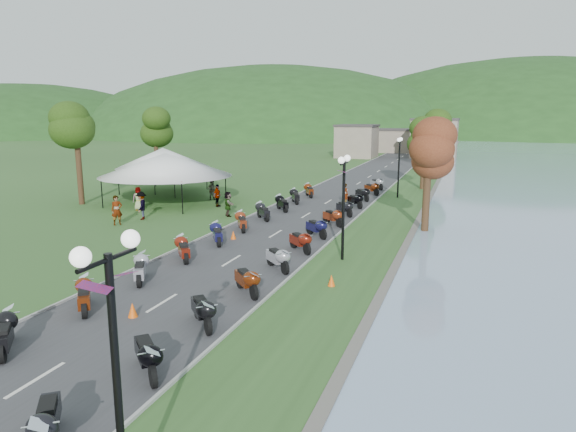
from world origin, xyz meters
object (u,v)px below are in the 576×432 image
(streetlamp_near, at_px, (117,386))
(vendor_tent_main, at_px, (166,178))
(pedestrian_a, at_px, (118,225))
(pedestrian_b, at_px, (212,200))
(pedestrian_c, at_px, (142,219))

(streetlamp_near, distance_m, vendor_tent_main, 32.97)
(pedestrian_a, xyz_separation_m, pedestrian_b, (1.08, 10.82, 0.00))
(vendor_tent_main, distance_m, pedestrian_a, 8.41)
(pedestrian_a, relative_size, pedestrian_b, 1.13)
(pedestrian_a, bearing_deg, streetlamp_near, -102.86)
(pedestrian_b, distance_m, pedestrian_c, 8.86)
(pedestrian_a, bearing_deg, pedestrian_c, 26.62)
(vendor_tent_main, relative_size, pedestrian_b, 4.10)
(streetlamp_near, distance_m, pedestrian_b, 34.33)
(streetlamp_near, bearing_deg, pedestrian_a, 127.81)
(streetlamp_near, relative_size, pedestrian_b, 2.97)
(vendor_tent_main, bearing_deg, streetlamp_near, -58.82)
(vendor_tent_main, bearing_deg, pedestrian_a, -79.97)
(vendor_tent_main, bearing_deg, pedestrian_b, 48.01)
(streetlamp_near, xyz_separation_m, pedestrian_c, (-15.20, 22.15, -2.50))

